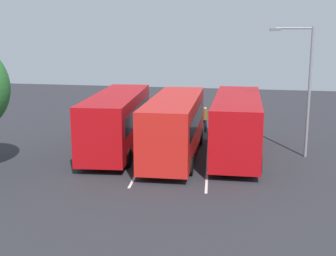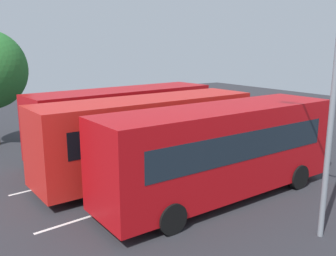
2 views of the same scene
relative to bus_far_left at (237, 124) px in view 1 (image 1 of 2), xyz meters
The scene contains 8 objects.
ground_plane 3.78m from the bus_far_left, 101.95° to the left, with size 60.81×60.81×0.00m, color #2B2B30.
bus_far_left is the anchor object (origin of this frame).
bus_center_left 3.48m from the bus_far_left, 106.42° to the left, with size 9.62×2.93×3.33m.
bus_center_right 6.85m from the bus_far_left, 92.45° to the left, with size 9.71×3.37×3.33m.
pedestrian 6.25m from the bus_far_left, 22.86° to the left, with size 0.45×0.45×1.74m.
street_lamp 4.26m from the bus_far_left, 83.19° to the right, with size 0.54×2.34×7.11m.
lane_stripe_outer_left 2.46m from the bus_far_left, 114.44° to the left, with size 11.50×0.12×0.01m, color silver.
lane_stripe_inner_left 5.34m from the bus_far_left, 97.85° to the left, with size 11.50×0.12×0.01m, color silver.
Camera 1 is at (-24.38, -4.22, 6.94)m, focal length 48.85 mm.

